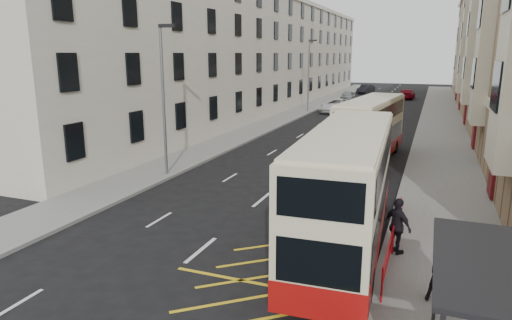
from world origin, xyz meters
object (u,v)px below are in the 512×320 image
at_px(car_silver, 348,96).
at_px(pedestrian_far, 397,226).
at_px(street_lamp_far, 309,72).
at_px(double_decker_rear, 371,130).
at_px(bus_shelter, 486,305).
at_px(double_decker_front, 347,189).
at_px(car_dark, 366,89).
at_px(car_red, 407,94).
at_px(street_lamp_near, 164,92).
at_px(pedestrian_mid, 445,270).
at_px(white_van, 336,106).

bearing_deg(car_silver, pedestrian_far, -77.99).
xyz_separation_m(street_lamp_far, double_decker_rear, (9.93, -22.14, -2.63)).
distance_m(bus_shelter, car_silver, 58.63).
bearing_deg(double_decker_rear, car_silver, 107.89).
bearing_deg(car_silver, double_decker_front, -79.85).
bearing_deg(car_dark, car_red, -31.00).
bearing_deg(street_lamp_far, car_silver, 82.80).
height_order(street_lamp_near, double_decker_front, street_lamp_near).
distance_m(double_decker_front, double_decker_rear, 13.86).
xyz_separation_m(bus_shelter, car_red, (-5.09, 63.57, -1.42)).
xyz_separation_m(double_decker_rear, car_silver, (-8.06, 36.94, -1.30)).
xyz_separation_m(double_decker_rear, car_red, (-0.32, 43.32, -1.28)).
xyz_separation_m(car_dark, car_red, (7.01, -6.62, -0.06)).
distance_m(street_lamp_far, pedestrian_far, 38.47).
xyz_separation_m(bus_shelter, car_dark, (-12.10, 70.19, -1.36)).
bearing_deg(bus_shelter, street_lamp_far, 109.12).
height_order(bus_shelter, pedestrian_mid, bus_shelter).
bearing_deg(street_lamp_near, double_decker_front, -28.56).
distance_m(street_lamp_far, double_decker_front, 37.67).
relative_size(bus_shelter, car_red, 0.86).
bearing_deg(street_lamp_far, car_red, 65.60).
bearing_deg(car_dark, car_silver, -80.85).
height_order(street_lamp_near, pedestrian_far, street_lamp_near).
bearing_deg(pedestrian_far, pedestrian_mid, 157.07).
distance_m(street_lamp_near, street_lamp_far, 30.00).
distance_m(street_lamp_near, white_van, 31.68).
distance_m(street_lamp_near, pedestrian_mid, 17.04).
height_order(bus_shelter, double_decker_rear, double_decker_rear).
bearing_deg(street_lamp_far, street_lamp_near, -90.00).
relative_size(street_lamp_near, double_decker_rear, 0.80).
relative_size(double_decker_front, white_van, 1.91).
distance_m(street_lamp_near, double_decker_front, 12.71).
xyz_separation_m(street_lamp_far, double_decker_front, (10.95, -35.96, -2.48)).
bearing_deg(car_dark, pedestrian_far, -68.66).
bearing_deg(double_decker_rear, pedestrian_far, -73.20).
distance_m(bus_shelter, street_lamp_far, 44.94).
distance_m(pedestrian_mid, pedestrian_far, 3.05).
relative_size(double_decker_rear, pedestrian_mid, 5.47).
relative_size(street_lamp_far, double_decker_front, 0.75).
distance_m(bus_shelter, double_decker_front, 7.44).
distance_m(car_silver, car_dark, 13.02).
bearing_deg(car_red, pedestrian_mid, 96.38).
height_order(street_lamp_near, car_red, street_lamp_near).
xyz_separation_m(car_silver, car_red, (7.74, 6.38, 0.01)).
bearing_deg(car_red, double_decker_rear, 92.50).
relative_size(double_decker_front, car_silver, 2.58).
distance_m(street_lamp_far, car_red, 23.58).
bearing_deg(white_van, pedestrian_mid, -63.77).
bearing_deg(car_red, bus_shelter, 96.66).
bearing_deg(double_decker_rear, street_lamp_near, -136.05).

